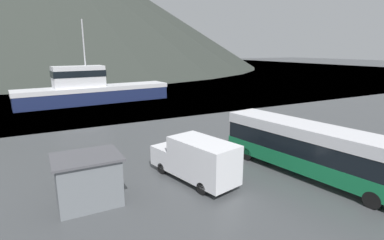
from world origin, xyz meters
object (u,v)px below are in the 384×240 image
tour_bus (311,148)px  dock_kiosk (88,179)px  delivery_van (196,159)px  fishing_boat (92,89)px  storage_bin (300,138)px

tour_bus → dock_kiosk: 13.12m
delivery_van → dock_kiosk: bearing=164.8°
tour_bus → fishing_boat: bearing=93.3°
delivery_van → fishing_boat: fishing_boat is taller
delivery_van → dock_kiosk: 6.17m
delivery_van → fishing_boat: (-0.65, 30.48, 0.62)m
delivery_van → storage_bin: (10.97, 2.10, -0.82)m
delivery_van → dock_kiosk: (-6.16, 0.22, -0.09)m
dock_kiosk → fishing_boat: bearing=79.7°
fishing_boat → dock_kiosk: fishing_boat is taller
delivery_van → fishing_boat: bearing=78.1°
tour_bus → fishing_boat: 33.91m
storage_bin → tour_bus: bearing=-132.5°
delivery_van → storage_bin: bearing=-2.3°
delivery_van → storage_bin: 11.20m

